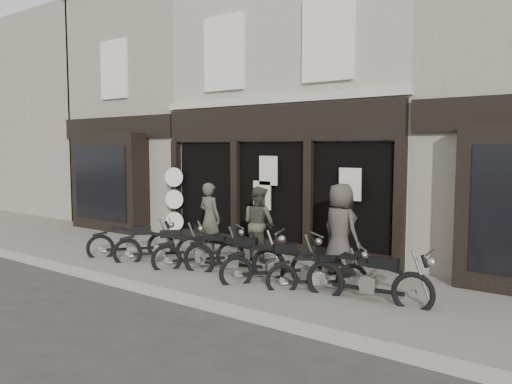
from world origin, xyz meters
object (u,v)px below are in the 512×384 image
Objects in this scene: motorcycle_3 at (234,259)px; man_centre at (259,224)px; motorcycle_4 at (273,267)px; motorcycle_1 at (160,249)px; motorcycle_0 at (132,244)px; motorcycle_6 at (369,283)px; man_right at (341,229)px; man_left at (210,218)px; motorcycle_5 at (318,277)px; advert_sign_post at (175,205)px; motorcycle_2 at (200,254)px.

man_centre reaches higher than motorcycle_3.
motorcycle_1 is at bearing 129.40° from motorcycle_4.
motorcycle_6 reaches higher than motorcycle_0.
motorcycle_0 is 5.31m from man_right.
motorcycle_3 is (3.24, 0.10, 0.04)m from motorcycle_0.
motorcycle_3 is 2.40m from man_left.
man_right is at bearing 4.19° from motorcycle_4.
motorcycle_6 is (5.34, 0.05, 0.03)m from motorcycle_1.
man_centre is (2.87, 1.49, 0.60)m from motorcycle_0.
man_right reaches higher than motorcycle_0.
motorcycle_1 is at bearing 39.78° from man_right.
motorcycle_4 is 1.13× the size of motorcycle_5.
advert_sign_post is (-2.11, 0.82, 0.10)m from man_left.
man_left is at bearing 158.21° from motorcycle_6.
motorcycle_1 is 0.75× the size of advert_sign_post.
motorcycle_0 is 3.24m from motorcycle_3.
motorcycle_2 is 1.62m from man_centre.
man_centre is 3.73m from advert_sign_post.
motorcycle_3 is (2.24, 0.07, 0.04)m from motorcycle_1.
motorcycle_2 is at bearing -45.26° from motorcycle_0.
motorcycle_0 is at bearing 143.25° from motorcycle_5.
man_left reaches higher than motorcycle_1.
motorcycle_1 is 0.75× the size of motorcycle_6.
man_centre is (-1.35, 1.34, 0.60)m from motorcycle_4.
motorcycle_2 is 3.72m from advert_sign_post.
man_centre is (1.87, 1.46, 0.61)m from motorcycle_1.
man_left is at bearing 12.08° from man_centre.
man_right reaches higher than motorcycle_6.
man_left is 3.73m from man_right.
motorcycle_4 is at bearing 77.51° from man_right.
advert_sign_post is at bearing 122.42° from motorcycle_5.
motorcycle_0 is at bearing 163.86° from motorcycle_3.
motorcycle_1 is 0.98× the size of man_centre.
man_centre is 0.77× the size of advert_sign_post.
motorcycle_4 is (3.23, 0.12, 0.01)m from motorcycle_1.
man_centre is (-2.40, 1.34, 0.64)m from motorcycle_5.
motorcycle_4 is (2.03, 0.00, 0.01)m from motorcycle_2.
motorcycle_6 is at bearing 153.47° from man_right.
motorcycle_6 is at bearing -42.20° from motorcycle_5.
motorcycle_6 is at bearing -54.00° from motorcycle_2.
motorcycle_2 is 0.94× the size of man_right.
man_centre is at bearing 82.59° from motorcycle_4.
man_left is 0.93× the size of man_right.
motorcycle_1 is 5.34m from motorcycle_6.
motorcycle_4 is at bearing 171.49° from motorcycle_6.
man_centre is at bearing -173.52° from man_left.
motorcycle_3 is 1.21× the size of motorcycle_4.
man_right is at bearing -171.00° from man_centre.
motorcycle_4 is 1.05m from motorcycle_5.
man_left reaches higher than motorcycle_2.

